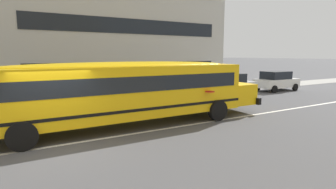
% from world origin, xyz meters
% --- Properties ---
extents(ground_plane, '(400.00, 400.00, 0.00)m').
position_xyz_m(ground_plane, '(0.00, 0.00, 0.00)').
color(ground_plane, '#4C4C4F').
extents(sidewalk_far, '(120.00, 3.00, 0.01)m').
position_xyz_m(sidewalk_far, '(0.00, 8.23, 0.01)').
color(sidewalk_far, gray).
rests_on(sidewalk_far, ground_plane).
extents(lane_centreline, '(110.00, 0.16, 0.01)m').
position_xyz_m(lane_centreline, '(0.00, 0.00, 0.00)').
color(lane_centreline, silver).
rests_on(lane_centreline, ground_plane).
extents(school_bus, '(12.23, 2.92, 2.73)m').
position_xyz_m(school_bus, '(3.25, 1.21, 1.62)').
color(school_bus, yellow).
rests_on(school_bus, ground_plane).
extents(parked_car_silver_end_of_row, '(3.98, 2.04, 1.64)m').
position_xyz_m(parked_car_silver_end_of_row, '(12.78, 5.56, 0.84)').
color(parked_car_silver_end_of_row, '#B7BABF').
rests_on(parked_car_silver_end_of_row, ground_plane).
extents(parked_car_white_by_hydrant, '(3.92, 1.91, 1.64)m').
position_xyz_m(parked_car_white_by_hydrant, '(18.10, 5.60, 0.84)').
color(parked_car_white_by_hydrant, silver).
rests_on(parked_car_white_by_hydrant, ground_plane).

